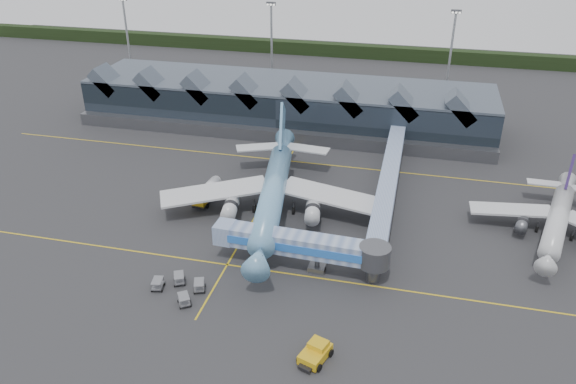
% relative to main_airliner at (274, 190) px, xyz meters
% --- Properties ---
extents(ground, '(260.00, 260.00, 0.00)m').
position_rel_main_airliner_xyz_m(ground, '(-2.57, -8.00, -4.10)').
color(ground, '#2C2C2F').
rests_on(ground, ground).
extents(taxi_stripes, '(120.00, 60.00, 0.01)m').
position_rel_main_airliner_xyz_m(taxi_stripes, '(-2.57, 2.00, -4.09)').
color(taxi_stripes, gold).
rests_on(taxi_stripes, ground).
extents(tree_line_far, '(260.00, 4.00, 4.00)m').
position_rel_main_airliner_xyz_m(tree_line_far, '(-2.57, 102.00, -2.10)').
color(tree_line_far, black).
rests_on(tree_line_far, ground).
extents(terminal, '(90.00, 22.25, 12.52)m').
position_rel_main_airliner_xyz_m(terminal, '(-7.63, 39.35, 0.78)').
color(terminal, black).
rests_on(terminal, ground).
extents(light_masts, '(132.40, 42.56, 22.45)m').
position_rel_main_airliner_xyz_m(light_masts, '(18.43, 54.80, 8.39)').
color(light_masts, '#95999D').
rests_on(light_masts, ground).
extents(main_airliner, '(37.30, 43.34, 13.94)m').
position_rel_main_airliner_xyz_m(main_airliner, '(0.00, 0.00, 0.00)').
color(main_airliner, '#5F93C0').
rests_on(main_airliner, ground).
extents(regional_jet, '(25.46, 28.38, 9.87)m').
position_rel_main_airliner_xyz_m(regional_jet, '(43.69, 3.32, -0.97)').
color(regional_jet, silver).
rests_on(regional_jet, ground).
extents(jet_bridge, '(24.75, 4.60, 5.51)m').
position_rel_main_airliner_xyz_m(jet_bridge, '(8.98, -14.32, -0.31)').
color(jet_bridge, '#6B82B3').
rests_on(jet_bridge, ground).
extents(fuel_truck, '(2.90, 8.60, 2.87)m').
position_rel_main_airliner_xyz_m(fuel_truck, '(-12.04, 1.50, -2.49)').
color(fuel_truck, black).
rests_on(fuel_truck, ground).
extents(pushback_tug, '(3.87, 4.94, 1.99)m').
position_rel_main_airliner_xyz_m(pushback_tug, '(13.09, -30.86, -3.20)').
color(pushback_tug, gold).
rests_on(pushback_tug, ground).
extents(baggage_carts, '(7.24, 6.38, 1.41)m').
position_rel_main_airliner_xyz_m(baggage_carts, '(-6.57, -23.18, -3.31)').
color(baggage_carts, gray).
rests_on(baggage_carts, ground).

